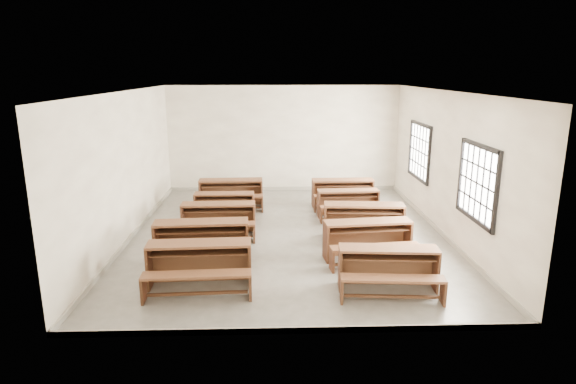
{
  "coord_description": "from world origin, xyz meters",
  "views": [
    {
      "loc": [
        -0.34,
        -10.35,
        3.62
      ],
      "look_at": [
        0.0,
        0.0,
        1.0
      ],
      "focal_mm": 30.0,
      "sensor_mm": 36.0,
      "label": 1
    }
  ],
  "objects_px": {
    "desk_set_5": "(388,266)",
    "desk_set_7": "(364,219)",
    "desk_set_0": "(199,262)",
    "desk_set_4": "(231,191)",
    "desk_set_6": "(368,237)",
    "desk_set_8": "(348,201)",
    "desk_set_9": "(343,191)",
    "desk_set_1": "(201,239)",
    "desk_set_3": "(224,204)",
    "desk_set_2": "(218,217)"
  },
  "relations": [
    {
      "from": "desk_set_4",
      "to": "desk_set_0",
      "type": "bearing_deg",
      "value": -93.86
    },
    {
      "from": "desk_set_5",
      "to": "desk_set_2",
      "type": "bearing_deg",
      "value": 141.91
    },
    {
      "from": "desk_set_0",
      "to": "desk_set_9",
      "type": "distance_m",
      "value": 5.89
    },
    {
      "from": "desk_set_1",
      "to": "desk_set_8",
      "type": "relative_size",
      "value": 1.18
    },
    {
      "from": "desk_set_5",
      "to": "desk_set_9",
      "type": "relative_size",
      "value": 1.02
    },
    {
      "from": "desk_set_2",
      "to": "desk_set_8",
      "type": "distance_m",
      "value": 3.4
    },
    {
      "from": "desk_set_0",
      "to": "desk_set_4",
      "type": "height_order",
      "value": "desk_set_0"
    },
    {
      "from": "desk_set_1",
      "to": "desk_set_4",
      "type": "height_order",
      "value": "desk_set_1"
    },
    {
      "from": "desk_set_4",
      "to": "desk_set_8",
      "type": "distance_m",
      "value": 3.19
    },
    {
      "from": "desk_set_5",
      "to": "desk_set_6",
      "type": "distance_m",
      "value": 1.4
    },
    {
      "from": "desk_set_6",
      "to": "desk_set_9",
      "type": "xyz_separation_m",
      "value": [
        0.05,
        3.8,
        -0.01
      ]
    },
    {
      "from": "desk_set_6",
      "to": "desk_set_8",
      "type": "bearing_deg",
      "value": 82.96
    },
    {
      "from": "desk_set_2",
      "to": "desk_set_7",
      "type": "xyz_separation_m",
      "value": [
        3.22,
        -0.32,
        0.03
      ]
    },
    {
      "from": "desk_set_3",
      "to": "desk_set_8",
      "type": "distance_m",
      "value": 3.12
    },
    {
      "from": "desk_set_0",
      "to": "desk_set_4",
      "type": "relative_size",
      "value": 1.03
    },
    {
      "from": "desk_set_3",
      "to": "desk_set_6",
      "type": "bearing_deg",
      "value": -41.55
    },
    {
      "from": "desk_set_1",
      "to": "desk_set_6",
      "type": "bearing_deg",
      "value": -2.09
    },
    {
      "from": "desk_set_1",
      "to": "desk_set_9",
      "type": "distance_m",
      "value": 5.07
    },
    {
      "from": "desk_set_3",
      "to": "desk_set_7",
      "type": "distance_m",
      "value": 3.57
    },
    {
      "from": "desk_set_3",
      "to": "desk_set_7",
      "type": "relative_size",
      "value": 0.82
    },
    {
      "from": "desk_set_4",
      "to": "desk_set_5",
      "type": "distance_m",
      "value": 6.04
    },
    {
      "from": "desk_set_5",
      "to": "desk_set_8",
      "type": "xyz_separation_m",
      "value": [
        -0.02,
        4.22,
        -0.03
      ]
    },
    {
      "from": "desk_set_4",
      "to": "desk_set_6",
      "type": "relative_size",
      "value": 0.97
    },
    {
      "from": "desk_set_5",
      "to": "desk_set_6",
      "type": "height_order",
      "value": "desk_set_6"
    },
    {
      "from": "desk_set_7",
      "to": "desk_set_9",
      "type": "xyz_separation_m",
      "value": [
        -0.09,
        2.62,
        -0.02
      ]
    },
    {
      "from": "desk_set_3",
      "to": "desk_set_7",
      "type": "xyz_separation_m",
      "value": [
        3.21,
        -1.55,
        0.07
      ]
    },
    {
      "from": "desk_set_2",
      "to": "desk_set_1",
      "type": "bearing_deg",
      "value": -96.98
    },
    {
      "from": "desk_set_5",
      "to": "desk_set_7",
      "type": "relative_size",
      "value": 0.95
    },
    {
      "from": "desk_set_1",
      "to": "desk_set_3",
      "type": "bearing_deg",
      "value": 83.45
    },
    {
      "from": "desk_set_4",
      "to": "desk_set_7",
      "type": "height_order",
      "value": "desk_set_7"
    },
    {
      "from": "desk_set_0",
      "to": "desk_set_2",
      "type": "distance_m",
      "value": 2.67
    },
    {
      "from": "desk_set_4",
      "to": "desk_set_9",
      "type": "height_order",
      "value": "desk_set_4"
    },
    {
      "from": "desk_set_2",
      "to": "desk_set_5",
      "type": "relative_size",
      "value": 0.97
    },
    {
      "from": "desk_set_5",
      "to": "desk_set_9",
      "type": "distance_m",
      "value": 5.19
    },
    {
      "from": "desk_set_8",
      "to": "desk_set_9",
      "type": "xyz_separation_m",
      "value": [
        0.0,
        0.97,
        0.03
      ]
    },
    {
      "from": "desk_set_0",
      "to": "desk_set_1",
      "type": "distance_m",
      "value": 1.12
    },
    {
      "from": "desk_set_1",
      "to": "desk_set_3",
      "type": "xyz_separation_m",
      "value": [
        0.17,
        2.79,
        -0.09
      ]
    },
    {
      "from": "desk_set_6",
      "to": "desk_set_0",
      "type": "bearing_deg",
      "value": -165.56
    },
    {
      "from": "desk_set_7",
      "to": "desk_set_5",
      "type": "bearing_deg",
      "value": -87.07
    },
    {
      "from": "desk_set_7",
      "to": "desk_set_4",
      "type": "bearing_deg",
      "value": 144.46
    },
    {
      "from": "desk_set_5",
      "to": "desk_set_7",
      "type": "bearing_deg",
      "value": 92.94
    },
    {
      "from": "desk_set_7",
      "to": "desk_set_9",
      "type": "distance_m",
      "value": 2.62
    },
    {
      "from": "desk_set_0",
      "to": "desk_set_6",
      "type": "bearing_deg",
      "value": 17.91
    },
    {
      "from": "desk_set_4",
      "to": "desk_set_6",
      "type": "xyz_separation_m",
      "value": [
        2.99,
        -3.8,
        0.0
      ]
    },
    {
      "from": "desk_set_0",
      "to": "desk_set_6",
      "type": "distance_m",
      "value": 3.33
    },
    {
      "from": "desk_set_3",
      "to": "desk_set_9",
      "type": "bearing_deg",
      "value": 18.89
    },
    {
      "from": "desk_set_4",
      "to": "desk_set_3",
      "type": "bearing_deg",
      "value": -96.77
    },
    {
      "from": "desk_set_5",
      "to": "desk_set_6",
      "type": "relative_size",
      "value": 0.96
    },
    {
      "from": "desk_set_2",
      "to": "desk_set_5",
      "type": "distance_m",
      "value": 4.28
    },
    {
      "from": "desk_set_3",
      "to": "desk_set_6",
      "type": "height_order",
      "value": "desk_set_6"
    }
  ]
}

